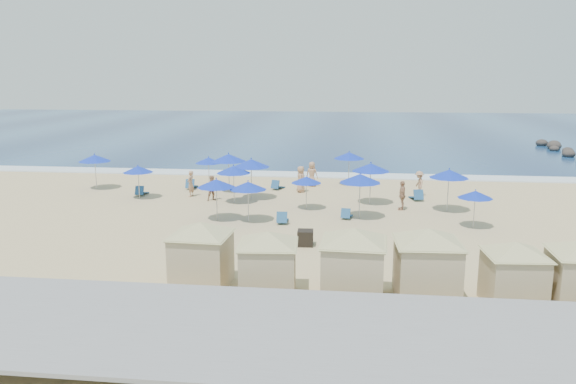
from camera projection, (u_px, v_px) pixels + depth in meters
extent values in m
plane|color=tan|center=(307.00, 226.00, 30.10)|extent=(160.00, 160.00, 0.00)
cube|color=navy|center=(338.00, 129.00, 83.56)|extent=(160.00, 80.00, 0.06)
cube|color=white|center=(323.00, 175.00, 45.16)|extent=(160.00, 2.50, 0.08)
cube|color=gray|center=(271.00, 318.00, 17.35)|extent=(160.00, 2.20, 1.10)
cube|color=gray|center=(253.00, 346.00, 14.31)|extent=(160.00, 4.00, 0.12)
ellipsoid|color=#292422|center=(569.00, 154.00, 55.03)|extent=(1.24, 1.24, 0.81)
ellipsoid|color=#292422|center=(568.00, 152.00, 56.44)|extent=(1.16, 1.16, 0.75)
ellipsoid|color=#292422|center=(568.00, 151.00, 57.85)|extent=(1.08, 1.08, 0.70)
ellipsoid|color=#292422|center=(554.00, 149.00, 59.41)|extent=(1.00, 1.00, 0.65)
ellipsoid|color=#292422|center=(554.00, 146.00, 60.78)|extent=(1.48, 1.48, 0.96)
ellipsoid|color=#292422|center=(554.00, 144.00, 62.19)|extent=(1.40, 1.40, 0.91)
ellipsoid|color=#292422|center=(542.00, 143.00, 63.75)|extent=(1.32, 1.32, 0.86)
cube|color=black|center=(305.00, 238.00, 26.57)|extent=(0.77, 0.77, 0.74)
cube|color=tan|center=(202.00, 261.00, 21.30)|extent=(2.12, 2.12, 2.03)
cube|color=tan|center=(201.00, 235.00, 21.09)|extent=(2.23, 2.23, 0.08)
pyramid|color=tan|center=(200.00, 222.00, 20.99)|extent=(4.45, 4.45, 0.51)
cube|color=tan|center=(268.00, 270.00, 20.37)|extent=(2.10, 2.10, 1.96)
cube|color=tan|center=(268.00, 244.00, 20.17)|extent=(2.21, 2.21, 0.08)
pyramid|color=tan|center=(268.00, 231.00, 20.07)|extent=(4.27, 4.27, 0.49)
cube|color=tan|center=(353.00, 271.00, 20.03)|extent=(2.22, 2.22, 2.13)
cube|color=tan|center=(354.00, 242.00, 19.81)|extent=(2.34, 2.34, 0.09)
pyramid|color=tan|center=(354.00, 228.00, 19.70)|extent=(4.67, 4.67, 0.53)
cube|color=tan|center=(427.00, 271.00, 19.98)|extent=(2.25, 2.25, 2.13)
cube|color=tan|center=(428.00, 243.00, 19.76)|extent=(2.36, 2.36, 0.09)
pyramid|color=tan|center=(429.00, 228.00, 19.66)|extent=(4.67, 4.67, 0.53)
cube|color=tan|center=(513.00, 280.00, 19.48)|extent=(2.01, 2.01, 1.87)
cube|color=tan|center=(515.00, 255.00, 19.29)|extent=(2.11, 2.11, 0.07)
pyramid|color=tan|center=(517.00, 242.00, 19.20)|extent=(4.09, 4.09, 0.47)
cylinder|color=#A5A8AD|center=(96.00, 175.00, 39.65)|extent=(0.05, 0.05, 2.03)
cone|color=#102DB7|center=(95.00, 158.00, 39.40)|extent=(2.24, 2.24, 0.48)
sphere|color=#102DB7|center=(94.00, 154.00, 39.34)|extent=(0.09, 0.09, 0.09)
cylinder|color=#A5A8AD|center=(139.00, 185.00, 36.60)|extent=(0.05, 0.05, 1.78)
cone|color=#102DB7|center=(138.00, 169.00, 36.38)|extent=(1.97, 1.97, 0.42)
sphere|color=#102DB7|center=(138.00, 165.00, 36.33)|extent=(0.07, 0.07, 0.07)
cylinder|color=#A5A8AD|center=(209.00, 174.00, 40.56)|extent=(0.05, 0.05, 1.76)
cone|color=#102DB7|center=(209.00, 160.00, 40.35)|extent=(1.94, 1.94, 0.42)
sphere|color=#102DB7|center=(208.00, 157.00, 40.30)|extent=(0.07, 0.07, 0.07)
cylinder|color=#A5A8AD|center=(217.00, 203.00, 31.06)|extent=(0.05, 0.05, 1.92)
cone|color=#102DB7|center=(216.00, 183.00, 30.83)|extent=(2.12, 2.12, 0.46)
sphere|color=#102DB7|center=(216.00, 178.00, 30.77)|extent=(0.08, 0.08, 0.08)
cylinder|color=#A5A8AD|center=(229.00, 176.00, 38.67)|extent=(0.06, 0.06, 2.18)
cone|color=#102DB7|center=(229.00, 158.00, 38.41)|extent=(2.41, 2.41, 0.52)
sphere|color=#102DB7|center=(228.00, 153.00, 38.34)|extent=(0.09, 0.09, 0.09)
cylinder|color=#A5A8AD|center=(234.00, 188.00, 35.26)|extent=(0.05, 0.05, 1.97)
cone|color=#102DB7|center=(234.00, 170.00, 35.02)|extent=(2.17, 2.17, 0.47)
sphere|color=#102DB7|center=(233.00, 165.00, 34.96)|extent=(0.08, 0.08, 0.08)
cylinder|color=#A5A8AD|center=(248.00, 205.00, 30.77)|extent=(0.05, 0.05, 1.85)
cone|color=#102DB7|center=(248.00, 186.00, 30.55)|extent=(2.05, 2.05, 0.44)
sphere|color=#102DB7|center=(248.00, 181.00, 30.49)|extent=(0.08, 0.08, 0.08)
cylinder|color=#A5A8AD|center=(370.00, 187.00, 34.98)|extent=(0.06, 0.06, 2.13)
cone|color=#102DB7|center=(371.00, 167.00, 34.72)|extent=(2.36, 2.36, 0.51)
sphere|color=#102DB7|center=(371.00, 162.00, 34.66)|extent=(0.09, 0.09, 0.09)
cylinder|color=#A5A8AD|center=(360.00, 200.00, 31.46)|extent=(0.06, 0.06, 2.11)
cone|color=#102DB7|center=(360.00, 178.00, 31.20)|extent=(2.33, 2.33, 0.50)
sphere|color=#102DB7|center=(360.00, 173.00, 31.14)|extent=(0.09, 0.09, 0.09)
cylinder|color=#A5A8AD|center=(349.00, 172.00, 41.00)|extent=(0.05, 0.05, 2.02)
cone|color=#102DB7|center=(349.00, 155.00, 40.75)|extent=(2.23, 2.23, 0.48)
sphere|color=#102DB7|center=(349.00, 151.00, 40.69)|extent=(0.08, 0.08, 0.08)
cylinder|color=#A5A8AD|center=(448.00, 194.00, 33.04)|extent=(0.05, 0.05, 2.08)
cone|color=#102DB7|center=(449.00, 174.00, 32.79)|extent=(2.30, 2.30, 0.49)
sphere|color=#102DB7|center=(449.00, 169.00, 32.73)|extent=(0.09, 0.09, 0.09)
cylinder|color=#A5A8AD|center=(474.00, 213.00, 29.54)|extent=(0.04, 0.04, 1.66)
cone|color=#102DB7|center=(475.00, 194.00, 29.34)|extent=(1.83, 1.83, 0.39)
sphere|color=#102DB7|center=(476.00, 190.00, 29.29)|extent=(0.07, 0.07, 0.07)
cylinder|color=#A5A8AD|center=(306.00, 196.00, 33.66)|extent=(0.04, 0.04, 1.65)
cone|color=#102DB7|center=(306.00, 180.00, 33.46)|extent=(1.82, 1.82, 0.39)
sphere|color=#102DB7|center=(306.00, 176.00, 33.41)|extent=(0.07, 0.07, 0.07)
cylinder|color=#A5A8AD|center=(251.00, 183.00, 36.37)|extent=(0.06, 0.06, 2.17)
cone|color=#102DB7|center=(251.00, 163.00, 36.10)|extent=(2.40, 2.40, 0.52)
sphere|color=#102DB7|center=(251.00, 158.00, 36.04)|extent=(0.09, 0.09, 0.09)
cube|color=#235382|center=(142.00, 192.00, 37.85)|extent=(0.62, 1.24, 0.34)
cube|color=#235382|center=(139.00, 190.00, 37.30)|extent=(0.59, 0.35, 0.59)
cube|color=#235382|center=(192.00, 186.00, 40.05)|extent=(0.66, 1.33, 0.36)
cube|color=#235382|center=(190.00, 184.00, 39.46)|extent=(0.63, 0.38, 0.64)
cube|color=#235382|center=(278.00, 187.00, 39.86)|extent=(0.92, 1.33, 0.34)
cube|color=#235382|center=(275.00, 184.00, 39.35)|extent=(0.65, 0.49, 0.59)
cube|color=#235382|center=(283.00, 219.00, 30.78)|extent=(0.63, 1.25, 0.34)
cube|color=#235382|center=(282.00, 217.00, 30.22)|extent=(0.59, 0.36, 0.60)
cube|color=#235382|center=(347.00, 215.00, 31.76)|extent=(0.68, 1.17, 0.31)
cube|color=#235382|center=(346.00, 213.00, 31.27)|extent=(0.56, 0.38, 0.54)
cube|color=#235382|center=(416.00, 197.00, 36.41)|extent=(0.86, 1.41, 0.36)
cube|color=#235382|center=(419.00, 195.00, 35.81)|extent=(0.68, 0.47, 0.64)
imported|color=tan|center=(191.00, 184.00, 37.20)|extent=(0.52, 0.70, 1.73)
imported|color=tan|center=(213.00, 188.00, 36.04)|extent=(1.00, 0.94, 1.62)
imported|color=tan|center=(402.00, 195.00, 33.53)|extent=(0.50, 1.06, 1.77)
imported|color=tan|center=(419.00, 184.00, 37.29)|extent=(0.78, 1.18, 1.70)
imported|color=tan|center=(312.00, 174.00, 40.68)|extent=(1.01, 0.82, 1.79)
imported|color=tan|center=(301.00, 179.00, 38.58)|extent=(0.61, 0.91, 1.82)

